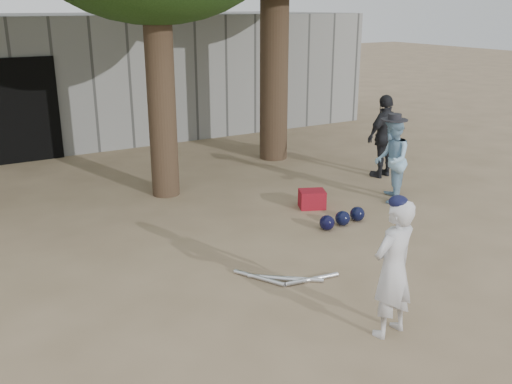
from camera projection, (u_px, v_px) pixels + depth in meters
ground at (255, 303)px, 6.47m from camera, size 70.00×70.00×0.00m
boy_player at (393, 269)px, 5.66m from camera, size 0.58×0.43×1.46m
spectator_blue at (391, 160)px, 9.65m from camera, size 0.87×0.89×1.44m
spectator_dark at (385, 136)px, 11.02m from camera, size 0.99×0.54×1.61m
red_bag at (312, 199)px, 9.48m from camera, size 0.51×0.46×0.30m
back_building at (51, 76)px, 14.49m from camera, size 16.00×5.24×3.00m
helmet_row at (343, 218)px, 8.73m from camera, size 0.87×0.29×0.23m
bat_pile at (285, 278)px, 7.00m from camera, size 1.10×0.81×0.06m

